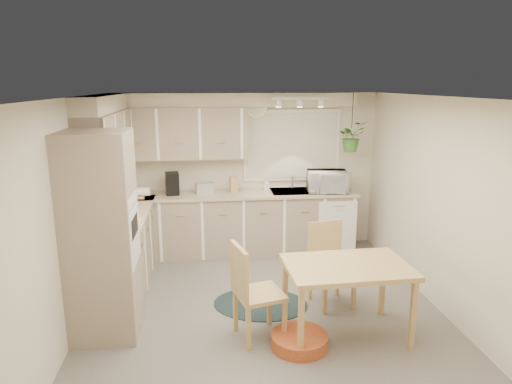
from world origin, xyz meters
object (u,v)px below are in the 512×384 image
at_px(chair_back, 332,265).
at_px(pet_bed, 299,341).
at_px(braided_rug, 261,304).
at_px(microwave, 327,179).
at_px(chair_left, 259,291).
at_px(dining_table, 346,300).

height_order(chair_back, pet_bed, chair_back).
distance_m(chair_back, braided_rug, 0.96).
distance_m(pet_bed, microwave, 2.93).
xyz_separation_m(chair_back, braided_rug, (-0.83, 0.07, -0.48)).
height_order(braided_rug, pet_bed, pet_bed).
bearing_deg(microwave, chair_left, -113.19).
height_order(dining_table, pet_bed, dining_table).
bearing_deg(microwave, chair_back, -96.27).
relative_size(dining_table, chair_back, 1.27).
bearing_deg(chair_left, pet_bed, 42.65).
bearing_deg(chair_back, chair_left, 20.29).
xyz_separation_m(chair_left, pet_bed, (0.37, -0.23, -0.44)).
distance_m(chair_left, chair_back, 1.11).
bearing_deg(chair_back, dining_table, 72.84).
distance_m(dining_table, braided_rug, 1.15).
bearing_deg(chair_left, dining_table, 71.27).
distance_m(chair_back, microwave, 1.87).
bearing_deg(braided_rug, microwave, 53.89).
xyz_separation_m(dining_table, chair_back, (0.05, 0.67, 0.10)).
bearing_deg(dining_table, microwave, 80.14).
distance_m(braided_rug, pet_bed, 0.96).
xyz_separation_m(chair_left, chair_back, (0.92, 0.61, -0.02)).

